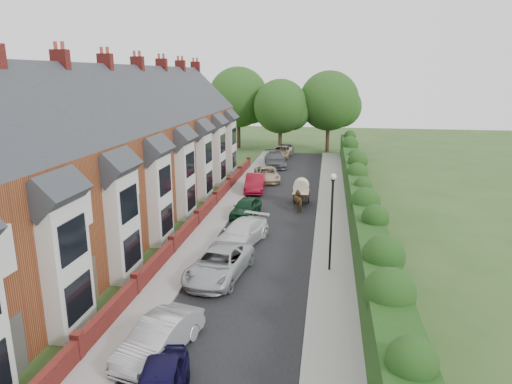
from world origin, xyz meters
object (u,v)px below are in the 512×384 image
Objects in this scene: car_silver_a at (159,338)px; horse at (299,201)px; car_silver_b at (219,264)px; car_beige at (267,174)px; car_red at (255,183)px; car_white at (242,233)px; lamppost at (332,210)px; car_green at (246,207)px; car_grey at (275,160)px; horse_cart at (301,190)px; car_black at (285,149)px.

horse is at bearing 92.75° from car_silver_a.
car_silver_b is 1.09× the size of car_beige.
car_red is (-0.97, 17.29, 0.02)m from car_silver_b.
car_white is at bearing 94.25° from car_silver_b.
horse reaches higher than car_silver_a.
lamppost reaches higher than car_green.
car_beige is 0.88× the size of car_grey.
car_green is at bearing -134.30° from horse_cart.
car_black is at bearing 103.65° from car_silver_a.
car_grey is at bearing 104.08° from car_silver_a.
car_white is 9.69m from horse_cart.
horse is (3.68, -9.28, 0.07)m from car_beige.
car_white reaches higher than car_green.
horse_cart is at bearing -43.70° from car_red.
car_silver_a is 28.00m from car_beige.
car_beige reaches higher than car_green.
car_silver_a is 0.77× the size of car_grey.
car_silver_b is 36.14m from car_black.
car_beige is 1.69× the size of horse_cart.
horse_cart is at bearing -114.20° from horse.
car_red reaches higher than car_white.
car_white is 16.66m from car_beige.
car_green is at bearing 3.17° from horse.
car_silver_b is 0.96× the size of car_grey.
car_white is (0.25, 4.70, -0.02)m from car_silver_b.
lamppost reaches higher than car_silver_a.
car_black is (-5.63, 34.60, -2.60)m from lamppost.
car_grey is at bearing 97.71° from car_green.
horse_cart is at bearing -74.71° from car_black.
horse_cart reaches higher than car_silver_a.
lamppost is 6.60m from car_white.
lamppost reaches higher than car_red.
car_red reaches higher than car_black.
car_white is at bearing -107.64° from horse_cart.
car_silver_a is at bearing 54.35° from horse.
car_green is (-5.91, 8.62, -2.65)m from lamppost.
horse_cart reaches higher than car_grey.
horse is (3.72, -16.25, -0.05)m from car_grey.
car_white is at bearing -89.14° from car_red.
car_silver_a is 0.92× the size of car_red.
car_grey is at bearing 98.43° from car_silver_b.
car_red is (-6.40, 15.75, -2.56)m from lamppost.
horse reaches higher than car_green.
car_grey reaches higher than car_beige.
lamppost is 0.96× the size of car_grey.
car_white is 2.79× the size of horse.
lamppost is 1.15× the size of car_red.
car_beige is (-0.74, 16.64, -0.04)m from car_white.
horse_cart reaches higher than horse.
car_beige is (0.48, 4.05, -0.08)m from car_red.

